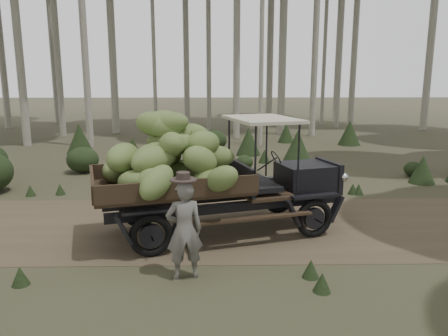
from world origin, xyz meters
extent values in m
plane|color=#473D2B|center=(0.00, 0.00, 0.00)|extent=(120.00, 120.00, 0.00)
cube|color=brown|center=(0.00, 0.00, 0.00)|extent=(70.00, 4.00, 0.01)
cube|color=black|center=(1.09, 0.14, 1.02)|extent=(1.26, 1.22, 0.56)
cube|color=black|center=(1.63, 0.30, 1.02)|extent=(0.39, 1.01, 0.63)
cube|color=black|center=(-0.28, -0.27, 1.13)|extent=(0.48, 1.40, 0.56)
cube|color=#38281C|center=(-1.66, -0.67, 1.02)|extent=(3.27, 2.58, 0.08)
cube|color=#38281C|center=(-1.92, 0.21, 1.21)|extent=(2.77, 0.87, 0.33)
cube|color=#38281C|center=(-1.40, -1.56, 1.21)|extent=(2.77, 0.87, 0.33)
cube|color=#38281C|center=(-3.03, -1.08, 1.21)|extent=(0.58, 1.78, 0.33)
cube|color=#BDB59C|center=(0.14, -0.14, 2.27)|extent=(1.62, 2.00, 0.06)
cube|color=black|center=(-0.74, 0.00, 0.63)|extent=(4.54, 1.43, 0.18)
cube|color=black|center=(-0.52, -0.74, 0.63)|extent=(4.54, 1.43, 0.18)
torus|color=black|center=(0.66, 0.87, 0.39)|extent=(0.79, 0.35, 0.78)
torus|color=black|center=(1.13, -0.70, 0.39)|extent=(0.79, 0.35, 0.78)
torus|color=black|center=(-2.38, -0.03, 0.39)|extent=(0.79, 0.35, 0.78)
torus|color=black|center=(-1.92, -1.60, 0.39)|extent=(0.79, 0.35, 0.78)
sphere|color=beige|center=(1.58, 0.76, 1.07)|extent=(0.18, 0.18, 0.18)
sphere|color=beige|center=(1.84, -0.12, 1.07)|extent=(0.18, 0.18, 0.18)
ellipsoid|color=#5A713B|center=(-2.75, -0.40, 1.30)|extent=(0.50, 0.75, 0.51)
ellipsoid|color=#5A713B|center=(-1.07, -1.13, 1.63)|extent=(0.97, 0.97, 0.75)
ellipsoid|color=#5A713B|center=(-1.03, -0.83, 1.89)|extent=(0.81, 0.67, 0.53)
ellipsoid|color=#5A713B|center=(-1.91, -0.63, 2.23)|extent=(0.84, 0.52, 0.59)
ellipsoid|color=#5A713B|center=(-1.88, -1.53, 1.31)|extent=(0.89, 0.93, 0.61)
ellipsoid|color=#5A713B|center=(-1.87, -1.25, 1.67)|extent=(1.03, 0.86, 0.59)
ellipsoid|color=#5A713B|center=(-1.56, -0.55, 1.98)|extent=(0.96, 0.79, 0.63)
ellipsoid|color=#5A713B|center=(-1.75, -0.72, 2.18)|extent=(0.84, 0.56, 0.49)
ellipsoid|color=#5A713B|center=(-2.21, -1.37, 1.30)|extent=(0.90, 0.83, 0.51)
ellipsoid|color=#5A713B|center=(-2.48, -0.97, 1.65)|extent=(0.72, 0.99, 0.59)
ellipsoid|color=#5A713B|center=(-1.23, -0.30, 1.96)|extent=(0.91, 0.70, 0.63)
ellipsoid|color=#5A713B|center=(-1.52, -0.46, 2.17)|extent=(0.86, 0.99, 0.71)
ellipsoid|color=#5A713B|center=(-0.89, -1.22, 1.25)|extent=(0.71, 0.48, 0.58)
ellipsoid|color=#5A713B|center=(-0.82, -0.67, 1.62)|extent=(0.92, 0.63, 0.50)
ellipsoid|color=#5A713B|center=(-1.50, -0.94, 1.88)|extent=(0.89, 0.74, 0.49)
ellipsoid|color=#5A713B|center=(-1.72, -0.57, 2.22)|extent=(0.87, 0.60, 0.65)
ellipsoid|color=#5A713B|center=(-1.97, -1.08, 1.28)|extent=(0.91, 0.81, 0.66)
ellipsoid|color=#5A713B|center=(-1.99, -0.93, 1.68)|extent=(1.01, 0.90, 0.68)
ellipsoid|color=#5A713B|center=(-1.58, -1.03, 1.89)|extent=(0.65, 0.96, 0.65)
ellipsoid|color=#5A713B|center=(-1.68, -0.62, 2.16)|extent=(0.87, 0.65, 0.65)
ellipsoid|color=#5A713B|center=(-1.48, -0.58, 1.30)|extent=(0.88, 0.84, 0.55)
ellipsoid|color=#5A713B|center=(-1.77, -0.41, 1.65)|extent=(0.93, 0.94, 0.53)
ellipsoid|color=#5A713B|center=(-1.74, -0.47, 1.89)|extent=(0.85, 0.56, 0.41)
ellipsoid|color=#5A713B|center=(-1.62, -0.73, 2.25)|extent=(0.88, 0.66, 0.54)
ellipsoid|color=#5A713B|center=(-1.77, -1.72, 1.37)|extent=(0.87, 0.99, 0.77)
ellipsoid|color=#5A713B|center=(-0.69, -1.40, 1.35)|extent=(0.92, 0.86, 0.72)
imported|color=#625F59|center=(-1.27, -2.42, 0.78)|extent=(0.64, 0.49, 1.56)
cylinder|color=#362C26|center=(-1.27, -2.42, 1.58)|extent=(0.50, 0.50, 0.02)
cylinder|color=#362C26|center=(-1.27, -2.42, 1.63)|extent=(0.25, 0.25, 0.12)
cylinder|color=#B2AD9E|center=(8.04, 19.69, 7.68)|extent=(0.38, 0.38, 15.35)
cone|color=#233319|center=(-4.50, 10.53, 0.23)|extent=(0.42, 0.42, 0.47)
ellipsoid|color=#233319|center=(5.47, 4.59, 0.24)|extent=(0.59, 0.59, 0.47)
cone|color=#233319|center=(0.99, 6.95, 0.25)|extent=(0.44, 0.44, 0.49)
ellipsoid|color=#233319|center=(-0.89, 9.60, 0.46)|extent=(1.12, 1.12, 0.90)
cone|color=#233319|center=(0.53, 8.59, 0.56)|extent=(1.00, 1.00, 1.11)
cone|color=#233319|center=(1.92, 5.45, 0.70)|extent=(1.25, 1.25, 1.39)
ellipsoid|color=#233319|center=(2.21, 6.69, 0.28)|extent=(0.68, 0.68, 0.55)
cone|color=#233319|center=(5.42, 11.20, 0.57)|extent=(1.03, 1.03, 1.15)
ellipsoid|color=#233319|center=(0.19, 5.82, 0.24)|extent=(0.59, 0.59, 0.47)
cone|color=#233319|center=(2.60, 12.06, 0.45)|extent=(0.81, 0.81, 0.90)
cone|color=#233319|center=(5.33, 3.71, 0.42)|extent=(0.75, 0.75, 0.84)
cone|color=#233319|center=(-6.38, 9.06, 0.61)|extent=(1.10, 1.10, 1.22)
ellipsoid|color=#233319|center=(-5.17, 5.39, 0.43)|extent=(1.04, 1.04, 0.83)
cone|color=#233319|center=(2.15, 2.36, 0.15)|extent=(0.27, 0.27, 0.30)
cone|color=#233319|center=(-2.83, 2.75, 0.15)|extent=(0.27, 0.27, 0.30)
cone|color=#233319|center=(0.76, -2.93, 0.15)|extent=(0.27, 0.27, 0.30)
cone|color=#233319|center=(-2.38, 2.24, 0.15)|extent=(0.27, 0.27, 0.30)
cone|color=#233319|center=(-3.75, -2.63, 0.15)|extent=(0.27, 0.27, 0.30)
cone|color=#233319|center=(1.96, 2.79, 0.15)|extent=(0.27, 0.27, 0.30)
cone|color=#233319|center=(-1.01, 2.86, 0.15)|extent=(0.27, 0.27, 0.30)
cone|color=#233319|center=(1.34, 2.63, 0.15)|extent=(0.27, 0.27, 0.30)
cone|color=#233319|center=(0.70, -2.46, 0.15)|extent=(0.27, 0.27, 0.30)
cone|color=#233319|center=(-3.08, 2.84, 0.15)|extent=(0.27, 0.27, 0.30)
cone|color=#233319|center=(3.04, 2.45, 0.15)|extent=(0.27, 0.27, 0.30)
cone|color=#233319|center=(2.89, 2.49, 0.15)|extent=(0.27, 0.27, 0.30)
cone|color=#233319|center=(-4.97, 2.60, 0.15)|extent=(0.27, 0.27, 0.30)
cone|color=#233319|center=(2.25, 2.91, 0.15)|extent=(0.27, 0.27, 0.30)
cone|color=#233319|center=(-5.71, 2.48, 0.15)|extent=(0.27, 0.27, 0.30)
camera|label=1|loc=(-0.78, -8.80, 3.09)|focal=35.00mm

